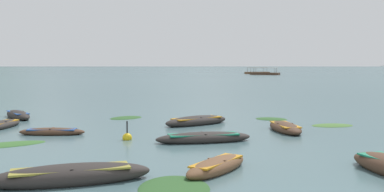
{
  "coord_description": "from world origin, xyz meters",
  "views": [
    {
      "loc": [
        1.76,
        -6.39,
        3.19
      ],
      "look_at": [
        0.03,
        32.6,
        0.43
      ],
      "focal_mm": 40.91,
      "sensor_mm": 36.0,
      "label": 1
    }
  ],
  "objects_px": {
    "rowboat_4": "(285,128)",
    "ferry_1": "(257,73)",
    "rowboat_5": "(71,176)",
    "rowboat_7": "(52,132)",
    "rowboat_3": "(1,125)",
    "rowboat_8": "(18,115)",
    "rowboat_6": "(204,138)",
    "ferry_2": "(265,73)",
    "mooring_buoy": "(127,138)",
    "rowboat_2": "(197,121)",
    "rowboat_0": "(217,166)"
  },
  "relations": [
    {
      "from": "rowboat_4",
      "to": "rowboat_8",
      "type": "height_order",
      "value": "rowboat_8"
    },
    {
      "from": "rowboat_2",
      "to": "rowboat_3",
      "type": "bearing_deg",
      "value": -169.73
    },
    {
      "from": "rowboat_8",
      "to": "rowboat_7",
      "type": "bearing_deg",
      "value": -54.56
    },
    {
      "from": "rowboat_0",
      "to": "rowboat_3",
      "type": "height_order",
      "value": "rowboat_0"
    },
    {
      "from": "rowboat_2",
      "to": "rowboat_5",
      "type": "xyz_separation_m",
      "value": [
        -3.0,
        -11.84,
        0.02
      ]
    },
    {
      "from": "rowboat_8",
      "to": "ferry_1",
      "type": "distance_m",
      "value": 138.15
    },
    {
      "from": "rowboat_7",
      "to": "rowboat_2",
      "type": "bearing_deg",
      "value": 29.69
    },
    {
      "from": "rowboat_0",
      "to": "ferry_2",
      "type": "bearing_deg",
      "value": 82.43
    },
    {
      "from": "rowboat_3",
      "to": "rowboat_4",
      "type": "distance_m",
      "value": 14.27
    },
    {
      "from": "rowboat_6",
      "to": "rowboat_7",
      "type": "relative_size",
      "value": 1.37
    },
    {
      "from": "ferry_1",
      "to": "rowboat_0",
      "type": "bearing_deg",
      "value": -96.39
    },
    {
      "from": "ferry_1",
      "to": "rowboat_8",
      "type": "bearing_deg",
      "value": -101.86
    },
    {
      "from": "rowboat_5",
      "to": "rowboat_7",
      "type": "height_order",
      "value": "rowboat_5"
    },
    {
      "from": "rowboat_2",
      "to": "ferry_1",
      "type": "height_order",
      "value": "ferry_1"
    },
    {
      "from": "rowboat_6",
      "to": "mooring_buoy",
      "type": "relative_size",
      "value": 4.54
    },
    {
      "from": "rowboat_2",
      "to": "rowboat_3",
      "type": "height_order",
      "value": "rowboat_2"
    },
    {
      "from": "mooring_buoy",
      "to": "rowboat_3",
      "type": "bearing_deg",
      "value": 155.98
    },
    {
      "from": "rowboat_7",
      "to": "ferry_1",
      "type": "relative_size",
      "value": 0.33
    },
    {
      "from": "rowboat_6",
      "to": "ferry_2",
      "type": "xyz_separation_m",
      "value": [
        18.01,
        126.9,
        0.28
      ]
    },
    {
      "from": "ferry_2",
      "to": "mooring_buoy",
      "type": "distance_m",
      "value": 128.31
    },
    {
      "from": "rowboat_2",
      "to": "rowboat_5",
      "type": "bearing_deg",
      "value": -104.22
    },
    {
      "from": "rowboat_3",
      "to": "rowboat_5",
      "type": "distance_m",
      "value": 12.19
    },
    {
      "from": "rowboat_2",
      "to": "rowboat_7",
      "type": "distance_m",
      "value": 7.53
    },
    {
      "from": "ferry_2",
      "to": "mooring_buoy",
      "type": "xyz_separation_m",
      "value": [
        -21.29,
        -126.53,
        -0.35
      ]
    },
    {
      "from": "rowboat_0",
      "to": "rowboat_5",
      "type": "relative_size",
      "value": 0.7
    },
    {
      "from": "mooring_buoy",
      "to": "rowboat_0",
      "type": "bearing_deg",
      "value": -55.32
    },
    {
      "from": "rowboat_4",
      "to": "ferry_1",
      "type": "height_order",
      "value": "ferry_1"
    },
    {
      "from": "rowboat_3",
      "to": "rowboat_7",
      "type": "relative_size",
      "value": 1.14
    },
    {
      "from": "rowboat_4",
      "to": "rowboat_6",
      "type": "xyz_separation_m",
      "value": [
        -3.88,
        -3.12,
        -0.01
      ]
    },
    {
      "from": "rowboat_3",
      "to": "rowboat_8",
      "type": "relative_size",
      "value": 1.0
    },
    {
      "from": "rowboat_5",
      "to": "rowboat_7",
      "type": "relative_size",
      "value": 1.46
    },
    {
      "from": "rowboat_4",
      "to": "rowboat_0",
      "type": "bearing_deg",
      "value": -112.56
    },
    {
      "from": "rowboat_4",
      "to": "ferry_1",
      "type": "bearing_deg",
      "value": 84.62
    },
    {
      "from": "ferry_2",
      "to": "rowboat_4",
      "type": "bearing_deg",
      "value": -96.51
    },
    {
      "from": "rowboat_0",
      "to": "rowboat_3",
      "type": "distance_m",
      "value": 13.86
    },
    {
      "from": "rowboat_5",
      "to": "rowboat_6",
      "type": "bearing_deg",
      "value": 61.93
    },
    {
      "from": "rowboat_8",
      "to": "mooring_buoy",
      "type": "bearing_deg",
      "value": -42.21
    },
    {
      "from": "rowboat_8",
      "to": "ferry_2",
      "type": "relative_size",
      "value": 0.35
    },
    {
      "from": "rowboat_3",
      "to": "rowboat_8",
      "type": "xyz_separation_m",
      "value": [
        -0.96,
        4.15,
        0.03
      ]
    },
    {
      "from": "rowboat_3",
      "to": "mooring_buoy",
      "type": "height_order",
      "value": "mooring_buoy"
    },
    {
      "from": "ferry_2",
      "to": "rowboat_0",
      "type": "bearing_deg",
      "value": -97.57
    },
    {
      "from": "rowboat_5",
      "to": "mooring_buoy",
      "type": "height_order",
      "value": "mooring_buoy"
    },
    {
      "from": "rowboat_7",
      "to": "rowboat_5",
      "type": "bearing_deg",
      "value": -66.43
    },
    {
      "from": "ferry_1",
      "to": "mooring_buoy",
      "type": "bearing_deg",
      "value": -98.12
    },
    {
      "from": "rowboat_3",
      "to": "mooring_buoy",
      "type": "relative_size",
      "value": 3.76
    },
    {
      "from": "ferry_2",
      "to": "rowboat_8",
      "type": "bearing_deg",
      "value": -103.83
    },
    {
      "from": "rowboat_3",
      "to": "rowboat_4",
      "type": "height_order",
      "value": "rowboat_4"
    },
    {
      "from": "rowboat_4",
      "to": "rowboat_5",
      "type": "bearing_deg",
      "value": -127.38
    },
    {
      "from": "rowboat_4",
      "to": "ferry_2",
      "type": "relative_size",
      "value": 0.35
    },
    {
      "from": "rowboat_3",
      "to": "ferry_2",
      "type": "relative_size",
      "value": 0.35
    }
  ]
}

